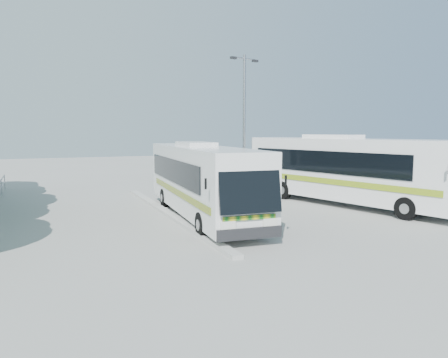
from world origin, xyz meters
name	(u,v)px	position (x,y,z in m)	size (l,w,h in m)	color
ground	(228,218)	(0.00, 0.00, 0.00)	(100.00, 100.00, 0.00)	#9A9A95
kerb_divider	(167,213)	(-2.30, 2.00, 0.07)	(0.40, 16.00, 0.15)	#B2B2AD
coach_main	(202,179)	(-1.00, 0.77, 1.78)	(3.18, 11.84, 3.25)	silver
coach_adjacent	(348,169)	(7.29, 0.77, 1.94)	(5.66, 13.01, 3.55)	white
lamppost	(244,122)	(2.75, 4.09, 4.46)	(1.93, 0.77, 8.09)	#94959C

